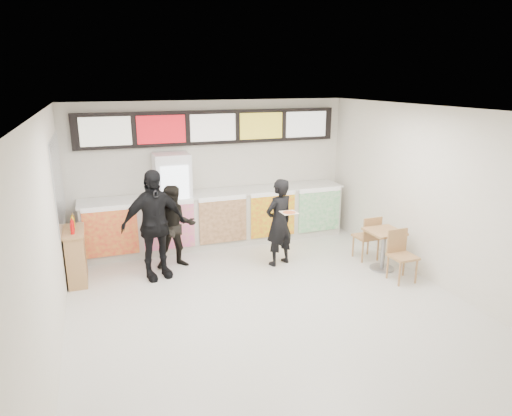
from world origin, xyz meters
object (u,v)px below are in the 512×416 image
customer_left (175,227)px  customer_mid (154,225)px  customer_main (279,222)px  cafe_table (384,242)px  service_counter (218,218)px  condiment_ledge (76,255)px  drinks_fridge (173,202)px

customer_left → customer_mid: (-0.43, -0.34, 0.19)m
customer_mid → customer_main: bearing=-18.3°
customer_main → cafe_table: customer_main is taller
service_counter → customer_left: (-1.08, -0.96, 0.21)m
customer_main → condiment_ledge: (-3.60, 0.46, -0.35)m
drinks_fridge → customer_left: bearing=-98.3°
service_counter → customer_left: customer_left is taller
customer_mid → cafe_table: (4.00, -1.06, -0.45)m
service_counter → customer_main: bearing=-62.3°
condiment_ledge → customer_left: bearing=1.9°
customer_mid → condiment_ledge: bearing=154.2°
cafe_table → condiment_ledge: 5.49m
customer_main → cafe_table: bearing=133.9°
customer_mid → cafe_table: bearing=-28.5°
condiment_ledge → customer_main: bearing=-7.3°
condiment_ledge → service_counter: bearing=19.8°
customer_left → cafe_table: customer_left is taller
drinks_fridge → customer_main: size_ratio=1.20×
drinks_fridge → customer_left: 1.01m
cafe_table → condiment_ledge: (-5.32, 1.34, -0.04)m
service_counter → customer_left: bearing=-138.3°
service_counter → drinks_fridge: (-0.93, 0.02, 0.43)m
service_counter → customer_main: 1.69m
customer_main → customer_mid: (-2.28, 0.18, 0.14)m
customer_left → drinks_fridge: bearing=81.2°
drinks_fridge → customer_main: drinks_fridge is taller
customer_left → condiment_ledge: 1.77m
customer_left → customer_mid: size_ratio=0.80×
drinks_fridge → customer_mid: size_ratio=1.02×
drinks_fridge → cafe_table: size_ratio=1.30×
customer_mid → service_counter: bearing=27.0°
customer_left → condiment_ledge: size_ratio=1.39×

